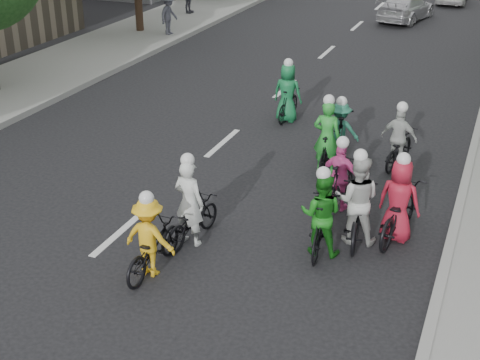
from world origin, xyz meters
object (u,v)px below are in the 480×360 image
Objects in this scene: cyclist_0 at (191,213)px; cyclist_7 at (340,133)px; cyclist_5 at (327,145)px; spectator_0 at (169,15)px; cyclist_1 at (322,220)px; cyclist_2 at (151,243)px; cyclist_3 at (341,182)px; follow_car_lead at (406,8)px; cyclist_9 at (288,98)px; cyclist_8 at (399,144)px; cyclist_4 at (399,208)px; cyclist_6 at (357,208)px.

cyclist_7 is at bearing -98.56° from cyclist_0.
cyclist_5 reaches higher than spectator_0.
cyclist_1 reaches higher than cyclist_2.
cyclist_3 is at bearing 112.41° from cyclist_5.
follow_car_lead is (-2.04, 21.14, -0.07)m from cyclist_1.
cyclist_9 is (-2.81, 6.45, 0.01)m from cyclist_1.
cyclist_0 is at bearing 8.22° from cyclist_1.
cyclist_8 is 3.97m from cyclist_9.
cyclist_9 reaches higher than cyclist_2.
spectator_0 is (-11.71, 12.96, 0.33)m from cyclist_4.
follow_car_lead is (-2.54, 20.48, -0.08)m from cyclist_6.
cyclist_4 is at bearing 109.48° from cyclist_8.
cyclist_5 is 0.97× the size of cyclist_6.
cyclist_5 is at bearing -81.49° from cyclist_1.
cyclist_5 is 1.17× the size of spectator_0.
cyclist_5 is at bearing 104.81° from follow_car_lead.
cyclist_1 is at bearing -138.58° from spectator_0.
cyclist_5 is at bearing 124.70° from cyclist_9.
cyclist_1 is at bearing 114.82° from cyclist_9.
cyclist_6 is 17.29m from spectator_0.
cyclist_3 is 19.42m from follow_car_lead.
cyclist_2 is 17.71m from spectator_0.
cyclist_0 reaches higher than cyclist_9.
cyclist_4 is 3.45m from cyclist_8.
cyclist_4 is 1.27× the size of spectator_0.
cyclist_0 is at bearing 100.17° from follow_car_lead.
cyclist_0 is 3.12m from cyclist_6.
cyclist_9 is (-2.71, 4.63, 0.06)m from cyclist_3.
cyclist_4 is at bearing 127.96° from cyclist_9.
cyclist_4 is 0.51× the size of follow_car_lead.
cyclist_4 is at bearing 160.98° from cyclist_3.
spectator_0 is (-9.62, 10.49, 0.31)m from cyclist_5.
cyclist_6 reaches higher than cyclist_9.
cyclist_1 is 1.01× the size of cyclist_9.
cyclist_2 is 0.43× the size of follow_car_lead.
cyclist_4 is 3.94m from cyclist_7.
cyclist_8 is (1.49, 0.93, -0.10)m from cyclist_5.
cyclist_6 is (0.60, -1.15, 0.06)m from cyclist_3.
cyclist_0 is 0.90× the size of cyclist_4.
cyclist_1 is at bearing 44.59° from cyclist_6.
cyclist_7 is at bearing -96.92° from cyclist_5.
cyclist_8 is at bearing -71.76° from cyclist_4.
cyclist_9 is (-3.43, 2.00, 0.11)m from cyclist_8.
cyclist_9 is at bearing -71.92° from cyclist_1.
cyclist_0 is at bearing 68.80° from cyclist_8.
cyclist_7 is at bearing 9.92° from cyclist_8.
cyclist_8 is (3.15, 6.25, -0.03)m from cyclist_2.
cyclist_5 is 1.76m from cyclist_8.
cyclist_0 is 3.93m from cyclist_4.
cyclist_5 reaches higher than cyclist_4.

